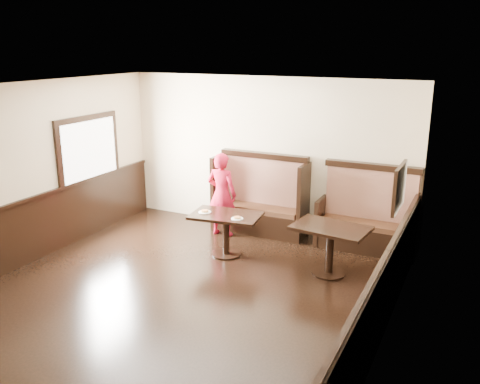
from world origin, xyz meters
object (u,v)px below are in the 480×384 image
Objects in this scene: booth_neighbor at (367,222)px; table_neighbor at (330,239)px; child at (222,194)px; booth_main at (261,204)px; table_main at (226,224)px.

table_neighbor is at bearing -102.68° from booth_neighbor.
booth_neighbor is at bearing -171.07° from child.
booth_main is at bearing 150.30° from table_neighbor.
booth_main reaches higher than table_neighbor.
child reaches higher than booth_neighbor.
table_neighbor is (1.72, 0.05, 0.02)m from table_main.
booth_main is 1.06× the size of booth_neighbor.
booth_main is 2.08m from table_neighbor.
booth_main is at bearing -140.76° from child.
booth_neighbor reaches higher than table_neighbor.
child is (-2.22, 0.75, 0.19)m from table_neighbor.
booth_neighbor is (1.95, -0.00, -0.05)m from booth_main.
table_main is at bearing -92.12° from booth_main.
child reaches higher than table_neighbor.
table_main is (-0.05, -1.28, 0.01)m from booth_main.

